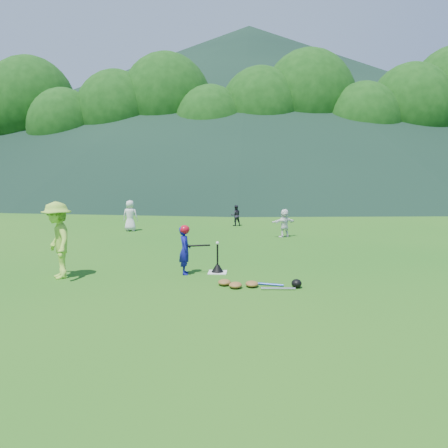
# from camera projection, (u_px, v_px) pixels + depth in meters

# --- Properties ---
(ground) EXTENTS (120.00, 120.00, 0.00)m
(ground) POSITION_uv_depth(u_px,v_px,m) (217.00, 273.00, 10.68)
(ground) COLOR #195C15
(ground) RESTS_ON ground
(home_plate) EXTENTS (0.45, 0.45, 0.02)m
(home_plate) POSITION_uv_depth(u_px,v_px,m) (217.00, 272.00, 10.68)
(home_plate) COLOR silver
(home_plate) RESTS_ON ground
(baseball) EXTENTS (0.08, 0.08, 0.08)m
(baseball) POSITION_uv_depth(u_px,v_px,m) (217.00, 243.00, 10.60)
(baseball) COLOR white
(baseball) RESTS_ON batting_tee
(batter_child) EXTENTS (0.35, 0.47, 1.17)m
(batter_child) POSITION_uv_depth(u_px,v_px,m) (185.00, 250.00, 10.48)
(batter_child) COLOR navy
(batter_child) RESTS_ON ground
(adult_coach) EXTENTS (1.19, 1.32, 1.78)m
(adult_coach) POSITION_uv_depth(u_px,v_px,m) (58.00, 240.00, 10.05)
(adult_coach) COLOR #93C93B
(adult_coach) RESTS_ON ground
(fielder_a) EXTENTS (0.64, 0.43, 1.28)m
(fielder_a) POSITION_uv_depth(u_px,v_px,m) (130.00, 216.00, 18.06)
(fielder_a) COLOR silver
(fielder_a) RESTS_ON ground
(fielder_b) EXTENTS (0.55, 0.48, 0.95)m
(fielder_b) POSITION_uv_depth(u_px,v_px,m) (236.00, 215.00, 19.78)
(fielder_b) COLOR black
(fielder_b) RESTS_ON ground
(fielder_d) EXTENTS (1.01, 0.75, 1.06)m
(fielder_d) POSITION_uv_depth(u_px,v_px,m) (284.00, 223.00, 16.41)
(fielder_d) COLOR white
(fielder_d) RESTS_ON ground
(batting_tee) EXTENTS (0.30, 0.30, 0.68)m
(batting_tee) POSITION_uv_depth(u_px,v_px,m) (217.00, 268.00, 10.67)
(batting_tee) COLOR black
(batting_tee) RESTS_ON home_plate
(batter_gear) EXTENTS (0.73, 0.26, 0.53)m
(batter_gear) POSITION_uv_depth(u_px,v_px,m) (186.00, 231.00, 10.42)
(batter_gear) COLOR #AE0B1E
(batter_gear) RESTS_ON ground
(equipment_pile) EXTENTS (1.80, 0.56, 0.19)m
(equipment_pile) POSITION_uv_depth(u_px,v_px,m) (252.00, 284.00, 9.36)
(equipment_pile) COLOR olive
(equipment_pile) RESTS_ON ground
(outfield_fence) EXTENTS (70.07, 0.08, 1.33)m
(outfield_fence) POSITION_uv_depth(u_px,v_px,m) (242.00, 191.00, 38.34)
(outfield_fence) COLOR gray
(outfield_fence) RESTS_ON ground
(tree_line) EXTENTS (70.04, 11.40, 14.82)m
(tree_line) POSITION_uv_depth(u_px,v_px,m) (246.00, 113.00, 43.20)
(tree_line) COLOR #382314
(tree_line) RESTS_ON ground
(distant_hills) EXTENTS (155.00, 140.00, 32.00)m
(distant_hills) POSITION_uv_depth(u_px,v_px,m) (212.00, 110.00, 90.42)
(distant_hills) COLOR black
(distant_hills) RESTS_ON ground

